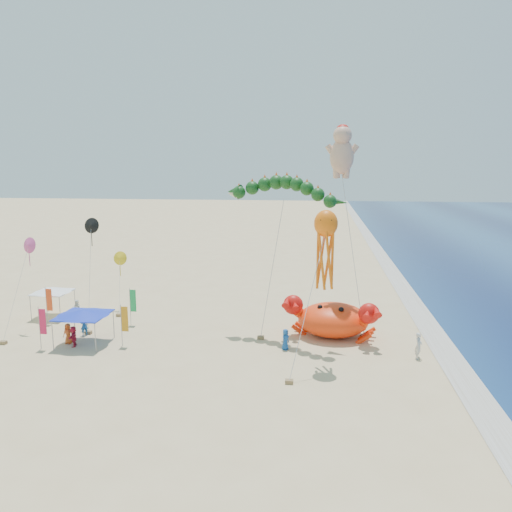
{
  "coord_description": "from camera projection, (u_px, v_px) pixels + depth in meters",
  "views": [
    {
      "loc": [
        2.76,
        -34.98,
        13.25
      ],
      "look_at": [
        -2.0,
        2.0,
        6.5
      ],
      "focal_mm": 35.0,
      "sensor_mm": 36.0,
      "label": 1
    }
  ],
  "objects": [
    {
      "name": "dragon_kite",
      "position": [
        282.0,
        194.0,
        37.96
      ],
      "size": [
        9.61,
        4.82,
        12.22
      ],
      "color": "#103D14",
      "rests_on": "ground"
    },
    {
      "name": "canopy_white",
      "position": [
        52.0,
        290.0,
        44.08
      ],
      "size": [
        3.23,
        3.23,
        2.71
      ],
      "color": "gray",
      "rests_on": "ground"
    },
    {
      "name": "feather_flags",
      "position": [
        87.0,
        311.0,
        39.28
      ],
      "size": [
        8.97,
        6.39,
        3.2
      ],
      "color": "gray",
      "rests_on": "ground"
    },
    {
      "name": "small_kites",
      "position": [
        81.0,
        252.0,
        42.22
      ],
      "size": [
        6.17,
        10.15,
        9.09
      ],
      "color": "black",
      "rests_on": "ground"
    },
    {
      "name": "beachgoers",
      "position": [
        143.0,
        329.0,
        38.56
      ],
      "size": [
        28.61,
        7.35,
        1.87
      ],
      "color": "silver",
      "rests_on": "ground"
    },
    {
      "name": "canopy_blue",
      "position": [
        83.0,
        313.0,
        37.27
      ],
      "size": [
        3.84,
        3.84,
        2.71
      ],
      "color": "gray",
      "rests_on": "ground"
    },
    {
      "name": "octopus_kite",
      "position": [
        325.0,
        244.0,
        32.81
      ],
      "size": [
        3.08,
        4.72,
        10.43
      ],
      "color": "orange",
      "rests_on": "ground"
    },
    {
      "name": "foam_strip",
      "position": [
        448.0,
        355.0,
        35.34
      ],
      "size": [
        320.0,
        320.0,
        0.0
      ],
      "primitive_type": "plane",
      "color": "silver",
      "rests_on": "ground"
    },
    {
      "name": "crab_inflatable",
      "position": [
        333.0,
        319.0,
        39.09
      ],
      "size": [
        7.5,
        5.93,
        3.29
      ],
      "color": "#FF380D",
      "rests_on": "ground"
    },
    {
      "name": "cherub_kite",
      "position": [
        342.0,
        151.0,
        39.42
      ],
      "size": [
        3.21,
        3.88,
        16.47
      ],
      "color": "#DEA587",
      "rests_on": "ground"
    },
    {
      "name": "ground",
      "position": [
        279.0,
        348.0,
        36.85
      ],
      "size": [
        320.0,
        320.0,
        0.0
      ],
      "primitive_type": "plane",
      "color": "#D1B784",
      "rests_on": "ground"
    }
  ]
}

